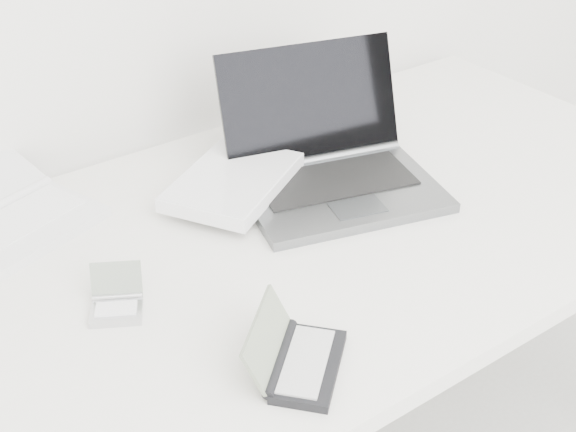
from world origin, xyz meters
TOP-DOWN VIEW (x-y plane):
  - desk at (0.00, 1.55)m, footprint 1.60×0.80m
  - laptop_large at (0.10, 1.65)m, footprint 0.52×0.41m
  - netbook_open_white at (-0.37, 1.85)m, footprint 0.32×0.36m
  - pda_silver at (-0.32, 1.53)m, footprint 0.10×0.11m
  - palmtop_charcoal at (-0.18, 1.28)m, footprint 0.18×0.18m

SIDE VIEW (x-z plane):
  - desk at x=0.00m, z-range 0.32..1.05m
  - pda_silver at x=-0.32m, z-range 0.71..0.77m
  - palmtop_charcoal at x=-0.18m, z-range 0.71..0.78m
  - netbook_open_white at x=-0.37m, z-range 0.71..0.78m
  - laptop_large at x=0.10m, z-range 0.66..0.88m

